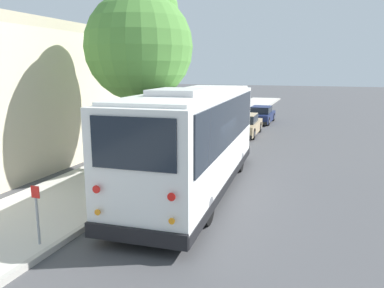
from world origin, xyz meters
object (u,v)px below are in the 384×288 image
Objects in this scene: parked_sedan_tan at (244,125)px; fire_hydrant at (202,136)px; parked_sedan_navy at (261,115)px; sign_post_far at (93,191)px; street_tree at (140,40)px; shuttle_bus at (194,135)px; sign_post_near at (37,214)px.

parked_sedan_tan reaches higher than fire_hydrant.
fire_hydrant is (-9.73, 1.61, -0.03)m from parked_sedan_navy.
parked_sedan_navy is at bearing -4.19° from sign_post_far.
street_tree reaches higher than parked_sedan_tan.
shuttle_bus is 2.21× the size of parked_sedan_tan.
parked_sedan_tan is at bearing -4.72° from sign_post_near.
sign_post_near is 12.49m from fire_hydrant.
parked_sedan_navy is 16.25m from street_tree.
shuttle_bus is 3.85m from sign_post_far.
sign_post_near is 1.16× the size of sign_post_far.
sign_post_far is at bearing 176.19° from parked_sedan_navy.
shuttle_bus reaches higher than fire_hydrant.
sign_post_far is (2.16, 0.00, -0.12)m from sign_post_near.
fire_hydrant is at bearing 0.79° from sign_post_far.
sign_post_far reaches higher than parked_sedan_tan.
parked_sedan_navy is 3.02× the size of sign_post_near.
parked_sedan_tan is 4.27m from fire_hydrant.
sign_post_far is at bearing 172.93° from parked_sedan_tan.
sign_post_far is at bearing -179.21° from fire_hydrant.
shuttle_bus is at bearing -163.86° from fire_hydrant.
shuttle_bus is 17.00m from parked_sedan_navy.
parked_sedan_navy is 0.57× the size of street_tree.
street_tree is 7.35m from fire_hydrant.
street_tree is (-9.69, 2.12, 4.54)m from parked_sedan_tan.
parked_sedan_tan is 5.48× the size of fire_hydrant.
sign_post_near is 1.73× the size of fire_hydrant.
sign_post_far reaches higher than fire_hydrant.
shuttle_bus is 2.33× the size of parked_sedan_navy.
sign_post_far reaches higher than parked_sedan_navy.
street_tree reaches higher than parked_sedan_navy.
street_tree reaches higher than sign_post_near.
parked_sedan_tan is at bearing -20.64° from fire_hydrant.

